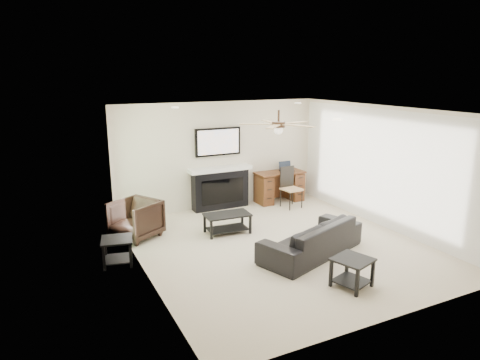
{
  "coord_description": "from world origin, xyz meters",
  "views": [
    {
      "loc": [
        -3.92,
        -6.35,
        3.12
      ],
      "look_at": [
        -0.54,
        0.54,
        1.2
      ],
      "focal_mm": 32.0,
      "sensor_mm": 36.0,
      "label": 1
    }
  ],
  "objects_px": {
    "armchair": "(136,219)",
    "coffee_table": "(227,223)",
    "sofa": "(311,238)",
    "fireplace_unit": "(220,169)",
    "desk": "(279,187)"
  },
  "relations": [
    {
      "from": "sofa",
      "to": "armchair",
      "type": "xyz_separation_m",
      "value": [
        -2.6,
        2.15,
        0.07
      ]
    },
    {
      "from": "sofa",
      "to": "armchair",
      "type": "distance_m",
      "value": 3.37
    },
    {
      "from": "coffee_table",
      "to": "fireplace_unit",
      "type": "relative_size",
      "value": 0.47
    },
    {
      "from": "coffee_table",
      "to": "armchair",
      "type": "bearing_deg",
      "value": 165.94
    },
    {
      "from": "armchair",
      "to": "fireplace_unit",
      "type": "xyz_separation_m",
      "value": [
        2.23,
        1.0,
        0.58
      ]
    },
    {
      "from": "desk",
      "to": "fireplace_unit",
      "type": "bearing_deg",
      "value": 175.01
    },
    {
      "from": "sofa",
      "to": "armchair",
      "type": "height_order",
      "value": "armchair"
    },
    {
      "from": "fireplace_unit",
      "to": "desk",
      "type": "height_order",
      "value": "fireplace_unit"
    },
    {
      "from": "coffee_table",
      "to": "desk",
      "type": "xyz_separation_m",
      "value": [
        2.07,
        1.42,
        0.18
      ]
    },
    {
      "from": "coffee_table",
      "to": "fireplace_unit",
      "type": "xyz_separation_m",
      "value": [
        0.53,
        1.55,
        0.75
      ]
    },
    {
      "from": "fireplace_unit",
      "to": "desk",
      "type": "bearing_deg",
      "value": -4.99
    },
    {
      "from": "armchair",
      "to": "desk",
      "type": "bearing_deg",
      "value": 72.53
    },
    {
      "from": "sofa",
      "to": "desk",
      "type": "distance_m",
      "value": 3.24
    },
    {
      "from": "armchair",
      "to": "coffee_table",
      "type": "height_order",
      "value": "armchair"
    },
    {
      "from": "fireplace_unit",
      "to": "coffee_table",
      "type": "bearing_deg",
      "value": -108.99
    }
  ]
}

